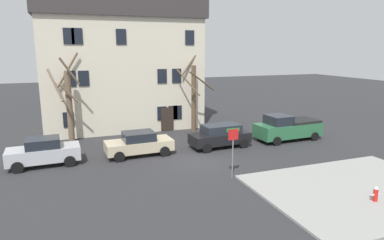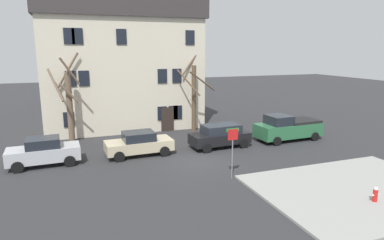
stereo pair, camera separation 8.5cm
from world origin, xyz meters
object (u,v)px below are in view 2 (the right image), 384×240
(car_beige_sedan, at_px, (139,143))
(building_main, at_px, (121,62))
(tree_bare_near, at_px, (69,103))
(car_black_wagon, at_px, (220,135))
(street_sign_pole, at_px, (233,144))
(fire_hydrant, at_px, (375,194))
(car_silver_sedan, at_px, (44,152))
(pickup_truck_green, at_px, (288,128))
(tree_bare_mid, at_px, (194,96))

(car_beige_sedan, bearing_deg, building_main, 87.15)
(tree_bare_near, relative_size, car_beige_sedan, 1.51)
(car_black_wagon, bearing_deg, street_sign_pole, -108.58)
(building_main, relative_size, car_black_wagon, 3.15)
(car_black_wagon, height_order, fire_hydrant, car_black_wagon)
(car_silver_sedan, bearing_deg, tree_bare_near, 71.32)
(building_main, xyz_separation_m, street_sign_pole, (3.52, -15.49, -3.93))
(building_main, xyz_separation_m, car_silver_sedan, (-6.38, -9.57, -5.06))
(car_beige_sedan, height_order, car_black_wagon, car_black_wagon)
(pickup_truck_green, bearing_deg, tree_bare_near, 162.45)
(car_black_wagon, bearing_deg, car_beige_sedan, 178.13)
(tree_bare_mid, height_order, car_black_wagon, tree_bare_mid)
(car_beige_sedan, bearing_deg, car_silver_sedan, -179.84)
(building_main, distance_m, pickup_truck_green, 15.70)
(car_silver_sedan, relative_size, fire_hydrant, 6.01)
(car_silver_sedan, height_order, fire_hydrant, car_silver_sedan)
(car_black_wagon, xyz_separation_m, street_sign_pole, (-1.93, -5.75, 1.11))
(fire_hydrant, bearing_deg, pickup_truck_green, 74.78)
(car_silver_sedan, bearing_deg, tree_bare_mid, 23.34)
(tree_bare_near, bearing_deg, tree_bare_mid, 1.08)
(tree_bare_near, distance_m, car_silver_sedan, 5.60)
(tree_bare_mid, height_order, fire_hydrant, tree_bare_mid)
(car_beige_sedan, distance_m, fire_hydrant, 14.12)
(pickup_truck_green, relative_size, street_sign_pole, 1.88)
(building_main, bearing_deg, street_sign_pole, -77.20)
(tree_bare_near, relative_size, street_sign_pole, 2.39)
(building_main, xyz_separation_m, pickup_truck_green, (11.27, -9.76, -4.93))
(pickup_truck_green, bearing_deg, car_black_wagon, 179.90)
(building_main, xyz_separation_m, car_beige_sedan, (-0.48, -9.55, -5.11))
(car_silver_sedan, bearing_deg, pickup_truck_green, -0.61)
(car_beige_sedan, xyz_separation_m, pickup_truck_green, (11.75, -0.20, 0.18))
(building_main, bearing_deg, tree_bare_near, -135.19)
(tree_bare_near, height_order, car_black_wagon, tree_bare_near)
(tree_bare_mid, relative_size, car_silver_sedan, 1.53)
(tree_bare_near, xyz_separation_m, tree_bare_mid, (10.08, 0.19, 0.04))
(building_main, distance_m, car_beige_sedan, 10.84)
(car_silver_sedan, relative_size, pickup_truck_green, 0.80)
(street_sign_pole, bearing_deg, tree_bare_mid, 80.52)
(building_main, height_order, car_silver_sedan, building_main)
(tree_bare_near, relative_size, pickup_truck_green, 1.27)
(tree_bare_near, distance_m, pickup_truck_green, 16.91)
(car_black_wagon, bearing_deg, car_silver_sedan, 179.14)
(tree_bare_near, bearing_deg, fire_hydrant, -50.59)
(tree_bare_near, relative_size, car_silver_sedan, 1.59)
(street_sign_pole, bearing_deg, car_silver_sedan, 149.10)
(building_main, relative_size, tree_bare_near, 2.05)
(car_silver_sedan, relative_size, car_black_wagon, 0.96)
(car_silver_sedan, distance_m, car_beige_sedan, 5.90)
(tree_bare_near, relative_size, tree_bare_mid, 1.04)
(tree_bare_near, xyz_separation_m, car_silver_sedan, (-1.65, -4.87, -2.22))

